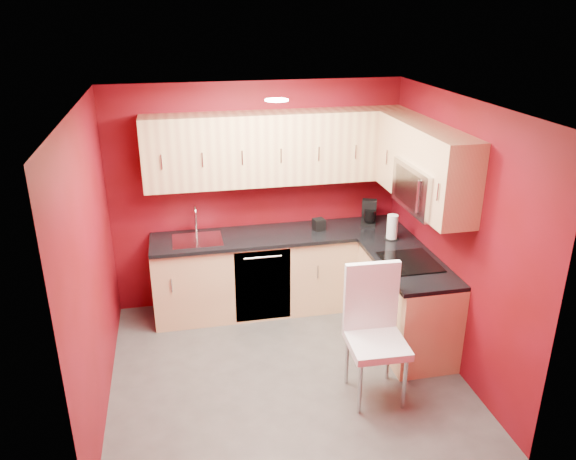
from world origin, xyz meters
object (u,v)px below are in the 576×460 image
object	(u,v)px
sink	(197,236)
paper_towel	(392,227)
coffee_maker	(369,213)
dining_chair	(377,337)
microwave	(428,188)
napkin_holder	(319,224)

from	to	relation	value
sink	paper_towel	bearing A→B (deg)	-11.45
coffee_maker	dining_chair	distance (m)	1.91
coffee_maker	paper_towel	bearing A→B (deg)	-56.44
dining_chair	sink	bearing A→B (deg)	131.25
paper_towel	dining_chair	bearing A→B (deg)	-115.37
paper_towel	sink	bearing A→B (deg)	168.55
microwave	napkin_holder	distance (m)	1.43
sink	dining_chair	xyz separation A→B (m)	(1.40, -1.73, -0.35)
microwave	sink	xyz separation A→B (m)	(-2.09, 1.00, -0.72)
dining_chair	coffee_maker	bearing A→B (deg)	75.71
microwave	sink	distance (m)	2.43
sink	dining_chair	distance (m)	2.25
coffee_maker	paper_towel	xyz separation A→B (m)	(0.10, -0.46, -0.00)
dining_chair	paper_towel	bearing A→B (deg)	66.87
paper_towel	dining_chair	size ratio (longest dim) A/B	0.22
coffee_maker	paper_towel	world-z (taller)	coffee_maker
sink	paper_towel	xyz separation A→B (m)	(2.02, -0.41, 0.10)
microwave	napkin_holder	bearing A→B (deg)	127.24
microwave	coffee_maker	distance (m)	1.23
microwave	coffee_maker	world-z (taller)	microwave
coffee_maker	microwave	bearing A→B (deg)	-59.35
microwave	sink	bearing A→B (deg)	154.40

